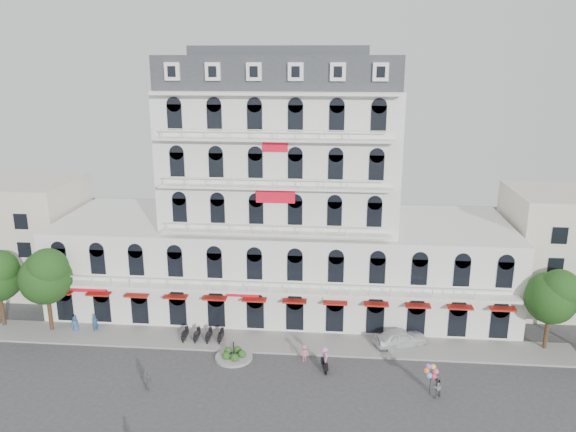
# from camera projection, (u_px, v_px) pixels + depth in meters

# --- Properties ---
(ground) EXTENTS (120.00, 120.00, 0.00)m
(ground) POSITION_uv_depth(u_px,v_px,m) (259.00, 402.00, 41.94)
(ground) COLOR #38383A
(ground) RESTS_ON ground
(sidewalk) EXTENTS (53.00, 4.00, 0.16)m
(sidewalk) POSITION_uv_depth(u_px,v_px,m) (273.00, 342.00, 50.55)
(sidewalk) COLOR gray
(sidewalk) RESTS_ON ground
(main_building) EXTENTS (45.00, 15.00, 25.80)m
(main_building) POSITION_uv_depth(u_px,v_px,m) (282.00, 210.00, 56.47)
(main_building) COLOR silver
(main_building) RESTS_ON ground
(flank_building_west) EXTENTS (14.00, 10.00, 12.00)m
(flank_building_west) POSITION_uv_depth(u_px,v_px,m) (15.00, 234.00, 62.03)
(flank_building_west) COLOR beige
(flank_building_west) RESTS_ON ground
(traffic_island) EXTENTS (3.20, 3.20, 1.60)m
(traffic_island) POSITION_uv_depth(u_px,v_px,m) (234.00, 356.00, 47.88)
(traffic_island) COLOR gray
(traffic_island) RESTS_ON ground
(parked_scooter_row) EXTENTS (4.40, 1.80, 1.10)m
(parked_scooter_row) POSITION_uv_depth(u_px,v_px,m) (203.00, 341.00, 50.92)
(parked_scooter_row) COLOR black
(parked_scooter_row) RESTS_ON ground
(tree_west_inner) EXTENTS (4.76, 4.76, 8.25)m
(tree_west_inner) POSITION_uv_depth(u_px,v_px,m) (46.00, 274.00, 51.26)
(tree_west_inner) COLOR #382314
(tree_west_inner) RESTS_ON ground
(tree_east_inner) EXTENTS (4.40, 4.37, 7.57)m
(tree_east_inner) POSITION_uv_depth(u_px,v_px,m) (552.00, 295.00, 48.04)
(tree_east_inner) COLOR #382314
(tree_east_inner) RESTS_ON ground
(parked_car) EXTENTS (5.13, 3.49, 1.62)m
(parked_car) POSITION_uv_depth(u_px,v_px,m) (400.00, 337.00, 49.86)
(parked_car) COLOR silver
(parked_car) RESTS_ON ground
(rider_center) EXTENTS (0.85, 1.68, 2.14)m
(rider_center) POSITION_uv_depth(u_px,v_px,m) (325.00, 359.00, 45.76)
(rider_center) COLOR black
(rider_center) RESTS_ON ground
(pedestrian_left) EXTENTS (0.85, 0.63, 1.58)m
(pedestrian_left) POSITION_uv_depth(u_px,v_px,m) (75.00, 324.00, 52.42)
(pedestrian_left) COLOR #2B5182
(pedestrian_left) RESTS_ON ground
(pedestrian_mid) EXTENTS (1.05, 0.63, 1.68)m
(pedestrian_mid) POSITION_uv_depth(u_px,v_px,m) (146.00, 380.00, 43.24)
(pedestrian_mid) COLOR slate
(pedestrian_mid) RESTS_ON ground
(pedestrian_right) EXTENTS (1.10, 0.78, 1.54)m
(pedestrian_right) POSITION_uv_depth(u_px,v_px,m) (304.00, 353.00, 47.30)
(pedestrian_right) COLOR #BB636E
(pedestrian_right) RESTS_ON ground
(pedestrian_far) EXTENTS (0.69, 0.77, 1.77)m
(pedestrian_far) POSITION_uv_depth(u_px,v_px,m) (95.00, 324.00, 52.23)
(pedestrian_far) COLOR navy
(pedestrian_far) RESTS_ON ground
(balloon_vendor) EXTENTS (1.54, 1.40, 2.45)m
(balloon_vendor) POSITION_uv_depth(u_px,v_px,m) (435.00, 382.00, 42.24)
(balloon_vendor) COLOR #5E5C64
(balloon_vendor) RESTS_ON ground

